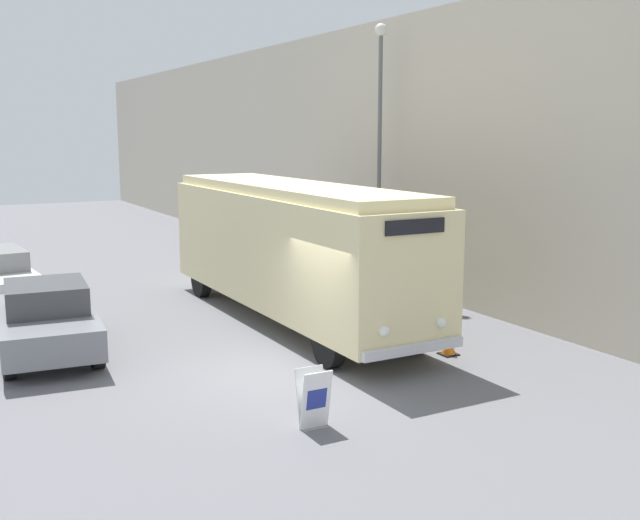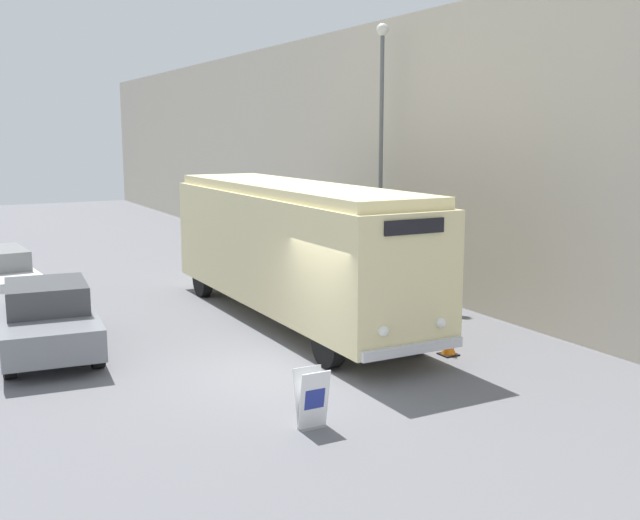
% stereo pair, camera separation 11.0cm
% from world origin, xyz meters
% --- Properties ---
extents(ground_plane, '(80.00, 80.00, 0.00)m').
position_xyz_m(ground_plane, '(0.00, 0.00, 0.00)').
color(ground_plane, slate).
extents(building_wall_right, '(0.30, 60.00, 8.06)m').
position_xyz_m(building_wall_right, '(6.77, 10.00, 4.03)').
color(building_wall_right, beige).
rests_on(building_wall_right, ground_plane).
extents(vintage_bus, '(2.42, 10.49, 3.45)m').
position_xyz_m(vintage_bus, '(1.95, 3.65, 1.94)').
color(vintage_bus, black).
rests_on(vintage_bus, ground_plane).
extents(sign_board, '(0.50, 0.37, 0.97)m').
position_xyz_m(sign_board, '(-0.85, -2.75, 0.47)').
color(sign_board, gray).
rests_on(sign_board, ground_plane).
extents(streetlamp, '(0.36, 0.36, 7.78)m').
position_xyz_m(streetlamp, '(5.94, 5.83, 4.91)').
color(streetlamp, '#595E60').
rests_on(streetlamp, ground_plane).
extents(parked_car_near, '(2.30, 4.47, 1.54)m').
position_xyz_m(parked_car_near, '(-3.92, 3.58, 0.76)').
color(parked_car_near, black).
rests_on(parked_car_near, ground_plane).
extents(traffic_cone, '(0.36, 0.36, 0.59)m').
position_xyz_m(traffic_cone, '(3.57, -0.60, 0.29)').
color(traffic_cone, black).
rests_on(traffic_cone, ground_plane).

